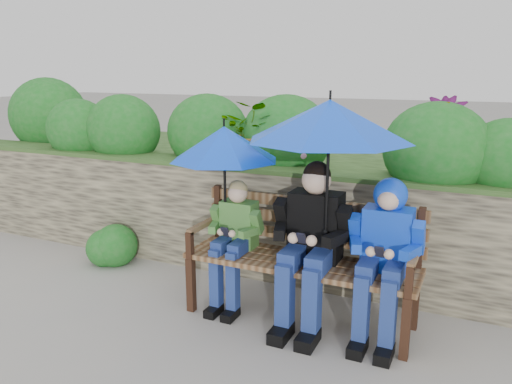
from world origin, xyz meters
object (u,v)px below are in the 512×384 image
at_px(boy_right, 385,246).
at_px(umbrella_left, 224,144).
at_px(boy_left, 234,236).
at_px(boy_middle, 311,238).
at_px(umbrella_right, 329,120).
at_px(park_bench, 303,251).

xyz_separation_m(boy_right, umbrella_left, (-1.26, 0.03, 0.63)).
bearing_deg(boy_left, boy_right, 0.01).
bearing_deg(boy_middle, umbrella_right, -9.18).
height_order(park_bench, umbrella_right, umbrella_right).
height_order(boy_middle, umbrella_right, umbrella_right).
distance_m(boy_middle, boy_right, 0.53).
relative_size(park_bench, umbrella_right, 1.53).
relative_size(park_bench, boy_left, 1.72).
xyz_separation_m(boy_middle, umbrella_left, (-0.73, 0.05, 0.64)).
xyz_separation_m(boy_left, umbrella_right, (0.75, -0.04, 0.94)).
distance_m(boy_left, boy_right, 1.17).
bearing_deg(park_bench, umbrella_right, -28.69).
bearing_deg(boy_middle, boy_left, 178.14).
xyz_separation_m(boy_right, umbrella_right, (-0.41, -0.04, 0.85)).
relative_size(park_bench, umbrella_left, 2.05).
bearing_deg(umbrella_right, boy_middle, 170.82).
bearing_deg(boy_left, umbrella_right, -2.98).
distance_m(umbrella_left, umbrella_right, 0.88).
relative_size(boy_middle, umbrella_right, 1.07).
relative_size(boy_left, umbrella_right, 0.89).
xyz_separation_m(boy_middle, boy_right, (0.53, 0.02, 0.01)).
bearing_deg(boy_right, boy_left, -179.99).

